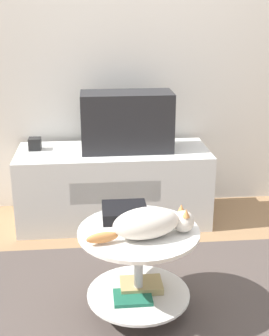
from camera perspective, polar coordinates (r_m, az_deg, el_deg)
name	(u,v)px	position (r m, az deg, el deg)	size (l,w,h in m)	color
ground_plane	(153,312)	(2.53, 2.28, -17.11)	(12.00, 12.00, 0.00)	#93704C
wall_back	(129,34)	(3.51, -0.74, 15.98)	(8.00, 0.05, 2.60)	silver
rug	(153,310)	(2.53, 2.28, -16.92)	(2.10, 1.36, 0.02)	#4C423D
tv_stand	(114,186)	(3.37, -2.55, -2.17)	(1.35, 0.53, 0.54)	silver
tv	(127,122)	(3.24, -0.94, 5.68)	(0.63, 0.29, 0.41)	#232326
speaker	(35,144)	(3.36, -12.04, 2.89)	(0.09, 0.09, 0.09)	black
coffee_table	(139,264)	(2.35, 0.50, -11.64)	(0.59, 0.59, 0.46)	#B2B2B7
dvd_box	(125,212)	(2.37, -1.21, -5.40)	(0.22, 0.21, 0.06)	black
cat	(150,223)	(2.17, 1.88, -6.74)	(0.51, 0.23, 0.14)	silver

